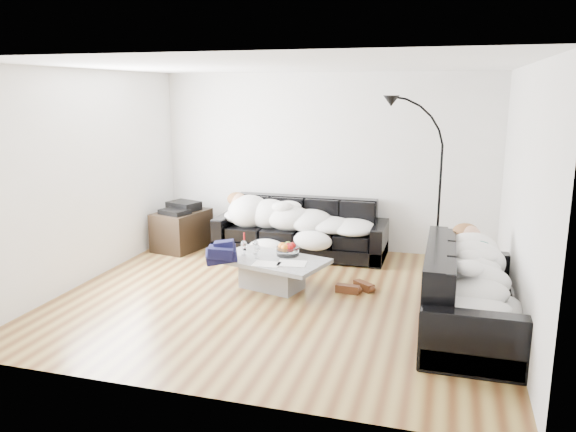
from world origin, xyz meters
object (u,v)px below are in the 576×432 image
(shoes, at_px, (355,287))
(floor_lamp, at_px, (440,193))
(sleeper_right, at_px, (472,269))
(wine_glass_a, at_px, (256,247))
(stereo, at_px, (181,207))
(sleeper_back, at_px, (300,213))
(fruit_bowl, at_px, (288,249))
(candle_left, at_px, (244,242))
(av_cabinet, at_px, (182,230))
(sofa_back, at_px, (300,228))
(candle_right, at_px, (244,242))
(coffee_table, at_px, (272,273))
(wine_glass_b, at_px, (244,248))
(wine_glass_c, at_px, (257,252))
(sofa_right, at_px, (471,290))

(shoes, height_order, floor_lamp, floor_lamp)
(sleeper_right, distance_m, wine_glass_a, 2.61)
(wine_glass_a, bearing_deg, stereo, 143.56)
(sleeper_back, xyz_separation_m, fruit_bowl, (0.19, -1.25, -0.17))
(sleeper_back, bearing_deg, stereo, -175.36)
(candle_left, distance_m, av_cabinet, 1.75)
(av_cabinet, bearing_deg, sofa_back, 17.60)
(sofa_back, bearing_deg, candle_left, -108.13)
(sofa_back, distance_m, candle_right, 1.31)
(coffee_table, bearing_deg, wine_glass_b, 173.68)
(wine_glass_a, relative_size, wine_glass_c, 1.07)
(sleeper_back, bearing_deg, fruit_bowl, -81.55)
(sofa_back, relative_size, wine_glass_c, 14.87)
(sleeper_back, bearing_deg, wine_glass_a, -98.80)
(wine_glass_b, xyz_separation_m, candle_right, (-0.07, 0.20, 0.02))
(sofa_right, xyz_separation_m, sleeper_back, (-2.30, 2.04, 0.21))
(sofa_right, distance_m, wine_glass_b, 2.71)
(av_cabinet, distance_m, stereo, 0.35)
(sleeper_back, height_order, floor_lamp, floor_lamp)
(wine_glass_b, height_order, stereo, stereo)
(sleeper_back, distance_m, wine_glass_c, 1.49)
(wine_glass_b, bearing_deg, wine_glass_c, -21.72)
(candle_left, bearing_deg, floor_lamp, 28.66)
(wine_glass_c, xyz_separation_m, shoes, (1.16, 0.19, -0.40))
(coffee_table, relative_size, floor_lamp, 0.64)
(sleeper_right, height_order, shoes, sleeper_right)
(sofa_back, relative_size, candle_left, 11.18)
(sofa_back, distance_m, wine_glass_a, 1.39)
(wine_glass_a, distance_m, candle_left, 0.24)
(sofa_right, height_order, candle_right, sofa_right)
(sleeper_right, distance_m, stereo, 4.51)
(fruit_bowl, distance_m, floor_lamp, 2.25)
(sofa_back, xyz_separation_m, coffee_table, (0.04, -1.48, -0.22))
(fruit_bowl, bearing_deg, candle_right, 174.04)
(candle_right, height_order, floor_lamp, floor_lamp)
(sleeper_back, height_order, av_cabinet, sleeper_back)
(coffee_table, height_order, wine_glass_b, wine_glass_b)
(sofa_back, bearing_deg, coffee_table, -88.49)
(wine_glass_c, distance_m, candle_right, 0.39)
(candle_left, bearing_deg, fruit_bowl, -6.45)
(sofa_right, xyz_separation_m, av_cabinet, (-4.10, 1.90, -0.13))
(shoes, height_order, stereo, stereo)
(shoes, xyz_separation_m, floor_lamp, (0.89, 1.36, 0.95))
(wine_glass_c, height_order, candle_right, candle_right)
(wine_glass_c, relative_size, av_cabinet, 0.20)
(wine_glass_b, xyz_separation_m, floor_lamp, (2.25, 1.47, 0.54))
(wine_glass_b, bearing_deg, av_cabinet, 139.69)
(fruit_bowl, relative_size, wine_glass_a, 1.58)
(wine_glass_c, bearing_deg, sleeper_right, -13.23)
(wine_glass_c, bearing_deg, sleeper_back, 84.90)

